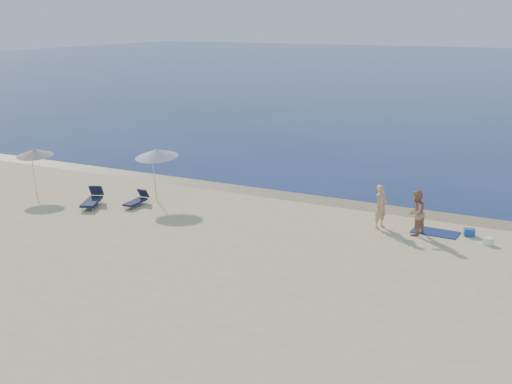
% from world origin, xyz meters
% --- Properties ---
extents(wet_sand_strip, '(240.00, 1.60, 0.00)m').
position_xyz_m(wet_sand_strip, '(0.00, 19.40, 0.00)').
color(wet_sand_strip, '#847254').
rests_on(wet_sand_strip, ground).
extents(person_left, '(0.65, 0.77, 1.79)m').
position_xyz_m(person_left, '(2.94, 16.65, 0.89)').
color(person_left, tan).
rests_on(person_left, ground).
extents(person_right, '(0.91, 1.04, 1.80)m').
position_xyz_m(person_right, '(4.39, 16.46, 0.90)').
color(person_right, '#AF7A5C').
rests_on(person_right, ground).
extents(beach_towel, '(1.84, 1.08, 0.03)m').
position_xyz_m(beach_towel, '(5.08, 17.07, 0.01)').
color(beach_towel, navy).
rests_on(beach_towel, ground).
extents(white_bag, '(0.39, 0.36, 0.27)m').
position_xyz_m(white_bag, '(7.14, 16.57, 0.13)').
color(white_bag, white).
rests_on(white_bag, ground).
extents(blue_cooler, '(0.47, 0.39, 0.29)m').
position_xyz_m(blue_cooler, '(6.33, 17.28, 0.14)').
color(blue_cooler, '#1C4C9B').
rests_on(blue_cooler, ground).
extents(umbrella_near, '(2.14, 2.16, 2.57)m').
position_xyz_m(umbrella_near, '(-7.42, 15.83, 2.25)').
color(umbrella_near, silver).
rests_on(umbrella_near, ground).
extents(umbrella_far, '(2.12, 2.13, 2.31)m').
position_xyz_m(umbrella_far, '(-13.34, 14.19, 2.03)').
color(umbrella_far, silver).
rests_on(umbrella_far, ground).
extents(lounger_left, '(1.30, 1.91, 0.81)m').
position_xyz_m(lounger_left, '(-9.55, 13.75, 0.29)').
color(lounger_left, '#151F3B').
rests_on(lounger_left, ground).
extents(lounger_right, '(0.57, 1.51, 0.65)m').
position_xyz_m(lounger_right, '(-7.81, 14.72, 0.24)').
color(lounger_right, '#161B3D').
rests_on(lounger_right, ground).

